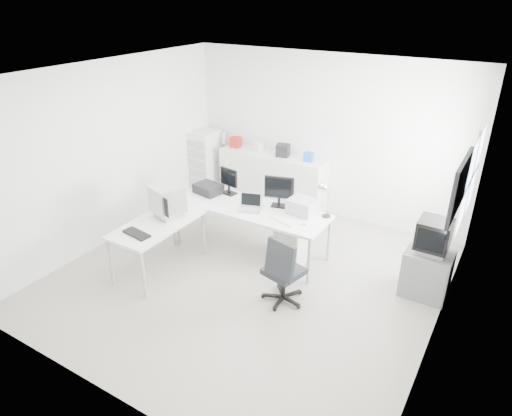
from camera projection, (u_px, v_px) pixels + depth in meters
The scene contains 30 objects.
floor at pixel (249, 276), 6.51m from camera, with size 5.00×5.00×0.01m, color #BAB7A7.
ceiling at pixel (247, 75), 5.28m from camera, with size 5.00×5.00×0.01m, color white.
back_wall at pixel (325, 137), 7.82m from camera, with size 5.00×0.02×2.80m, color silver.
left_wall at pixel (111, 153), 7.06m from camera, with size 0.02×5.00×2.80m, color silver.
right_wall at pixel (452, 235), 4.73m from camera, with size 0.02×5.00×2.80m, color silver.
window at pixel (471, 179), 5.58m from camera, with size 0.02×1.20×1.10m, color white, non-canonical shape.
wall_picture at pixel (460, 187), 4.60m from camera, with size 0.04×0.90×0.60m, color black, non-canonical shape.
main_desk at pixel (250, 229), 6.99m from camera, with size 2.40×0.80×0.75m, color white, non-canonical shape.
side_desk at pixel (160, 246), 6.54m from camera, with size 0.70×1.40×0.75m, color white, non-canonical shape.
drawer_pedestal at pixel (292, 244), 6.73m from camera, with size 0.40×0.50×0.60m, color white.
inkjet_printer at pixel (208, 189), 7.27m from camera, with size 0.42×0.32×0.15m, color black.
lcd_monitor_small at pixel (229, 181), 7.18m from camera, with size 0.33×0.19×0.42m, color black, non-canonical shape.
lcd_monitor_large at pixel (279, 192), 6.75m from camera, with size 0.44×0.18×0.46m, color black, non-canonical shape.
laptop at pixel (250, 203), 6.67m from camera, with size 0.36×0.37×0.24m, color #B7B7BA, non-canonical shape.
white_keyboard at pixel (284, 221), 6.40m from camera, with size 0.41×0.13×0.02m, color white.
white_mouse at pixel (305, 223), 6.29m from camera, with size 0.05×0.05×0.05m, color white.
laser_printer at pixel (302, 206), 6.60m from camera, with size 0.38×0.33×0.22m, color #A0A0A0.
desk_lamp at pixel (327, 200), 6.43m from camera, with size 0.17×0.17×0.51m, color silver, non-canonical shape.
crt_monitor at pixel (168, 200), 6.46m from camera, with size 0.44×0.44×0.50m, color #B7B7BA, non-canonical shape.
black_keyboard at pixel (137, 234), 6.06m from camera, with size 0.41×0.16×0.03m, color black.
office_chair at pixel (284, 268), 5.80m from camera, with size 0.57×0.57×0.99m, color #25282A, non-canonical shape.
tv_cabinet at pixel (426, 273), 6.00m from camera, with size 0.59×0.48×0.64m, color slate.
crt_tv at pixel (433, 237), 5.76m from camera, with size 0.50×0.48×0.45m, color black, non-canonical shape.
sideboard at pixel (273, 180), 8.42m from camera, with size 2.02×0.51×1.01m, color white.
clutter_box_a at pixel (236, 142), 8.53m from camera, with size 0.19×0.17×0.19m, color #A02116.
clutter_box_b at pixel (259, 147), 8.30m from camera, with size 0.16×0.14×0.16m, color white.
clutter_box_c at pixel (283, 150), 8.06m from camera, with size 0.22×0.20×0.22m, color black.
clutter_box_d at pixel (309, 157), 7.84m from camera, with size 0.15×0.13×0.15m, color blue.
clutter_bottle at pixel (224, 138), 8.69m from camera, with size 0.07×0.07×0.22m, color white.
filing_cabinet at pixel (206, 163), 8.89m from camera, with size 0.44×0.53×1.27m, color white.
Camera 1 is at (2.90, -4.59, 3.71)m, focal length 32.00 mm.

